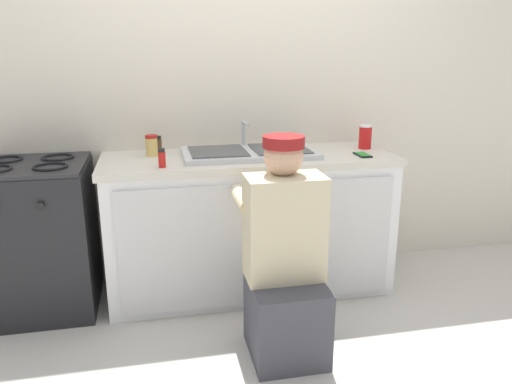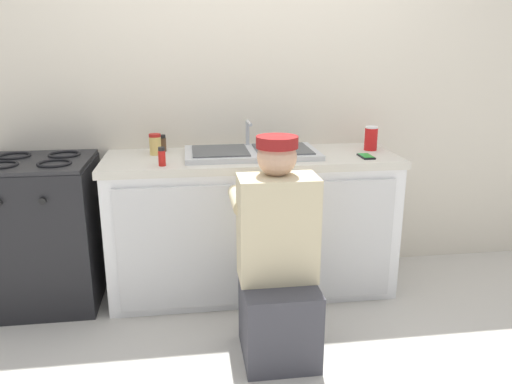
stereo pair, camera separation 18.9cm
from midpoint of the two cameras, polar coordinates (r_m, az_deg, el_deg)
ground_plane at (r=3.06m, az=2.09°, el=-13.18°), size 12.00×12.00×0.00m
back_wall at (r=3.32m, az=0.32°, el=11.87°), size 6.00×0.10×2.50m
counter_cabinet at (r=3.15m, az=1.24°, el=-4.01°), size 1.73×0.62×0.83m
countertop at (r=3.03m, az=1.27°, el=3.79°), size 1.77×0.62×0.04m
sink_double_basin at (r=3.03m, az=1.26°, el=4.57°), size 0.80×0.44×0.19m
stove_range at (r=3.21m, az=-21.63°, el=-4.28°), size 0.63×0.62×0.89m
plumber_person at (r=2.48m, az=4.72°, el=-8.68°), size 0.42×0.61×1.10m
spice_bottle_pepper at (r=3.17m, az=-8.91°, el=5.50°), size 0.04×0.04×0.10m
soda_cup_red at (r=3.27m, az=14.64°, el=5.94°), size 0.08×0.08×0.15m
spice_bottle_red at (r=2.78m, az=-8.80°, el=3.98°), size 0.04×0.04×0.10m
cell_phone at (r=3.07m, az=14.21°, el=3.97°), size 0.07×0.14×0.01m
condiment_jar at (r=3.08m, az=-9.72°, el=5.39°), size 0.07×0.07×0.13m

